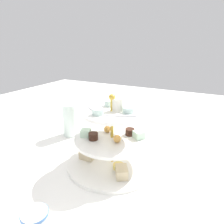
{
  "coord_description": "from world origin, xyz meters",
  "views": [
    {
      "loc": [
        0.27,
        -0.52,
        0.39
      ],
      "look_at": [
        0.0,
        0.0,
        0.18
      ],
      "focal_mm": 32.25,
      "sensor_mm": 36.0,
      "label": 1
    }
  ],
  "objects": [
    {
      "name": "teacup_with_saucer",
      "position": [
        -0.03,
        -0.3,
        0.02
      ],
      "size": [
        0.09,
        0.09,
        0.05
      ],
      "color": "white",
      "rests_on": "ground_plane"
    },
    {
      "name": "butter_knife_right",
      "position": [
        -0.26,
        -0.21,
        0.0
      ],
      "size": [
        0.14,
        0.12,
        0.0
      ],
      "primitive_type": "cube",
      "rotation": [
        0.0,
        0.0,
        5.55
      ],
      "color": "silver",
      "rests_on": "ground_plane"
    },
    {
      "name": "butter_knife_left",
      "position": [
        0.08,
        0.33,
        0.0
      ],
      "size": [
        0.17,
        0.04,
        0.0
      ],
      "primitive_type": "cube",
      "rotation": [
        0.0,
        0.0,
        3.01
      ],
      "color": "silver",
      "rests_on": "ground_plane"
    },
    {
      "name": "water_glass_tall_right",
      "position": [
        -0.26,
        0.12,
        0.07
      ],
      "size": [
        0.07,
        0.07,
        0.14
      ],
      "primitive_type": "cylinder",
      "color": "silver",
      "rests_on": "ground_plane"
    },
    {
      "name": "ground_plane",
      "position": [
        0.0,
        0.0,
        0.0
      ],
      "size": [
        2.4,
        2.4,
        0.0
      ],
      "primitive_type": "plane",
      "color": "white"
    },
    {
      "name": "tiered_serving_stand",
      "position": [
        0.0,
        -0.0,
        0.08
      ],
      "size": [
        0.3,
        0.3,
        0.24
      ],
      "color": "white",
      "rests_on": "ground_plane"
    }
  ]
}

